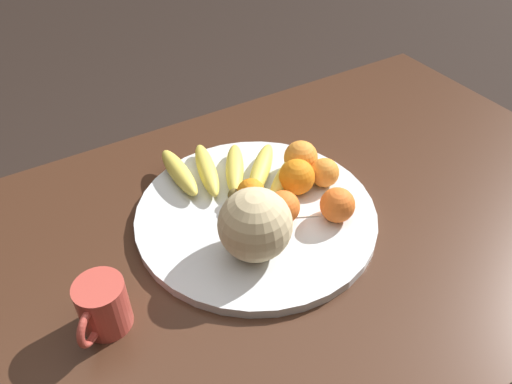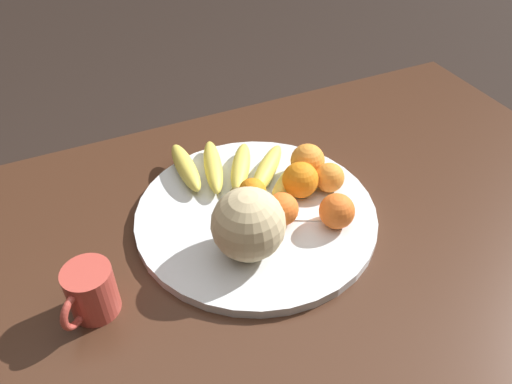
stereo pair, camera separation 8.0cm
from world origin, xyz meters
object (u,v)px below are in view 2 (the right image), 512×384
(banana_bunch, at_px, (241,169))
(orange_front_left, at_px, (308,161))
(orange_back_right, at_px, (282,210))
(produce_tag, at_px, (298,214))
(ceramic_mug, at_px, (90,292))
(fruit_bowl, at_px, (256,214))
(orange_back_left, at_px, (252,192))
(orange_front_right, at_px, (337,211))
(orange_mid_center, at_px, (300,180))
(kitchen_table, at_px, (293,258))
(orange_top_small, at_px, (329,178))
(melon, at_px, (248,224))

(banana_bunch, relative_size, orange_front_left, 4.29)
(orange_back_right, height_order, produce_tag, orange_back_right)
(orange_front_left, distance_m, ceramic_mug, 0.51)
(fruit_bowl, distance_m, banana_bunch, 0.12)
(fruit_bowl, xyz_separation_m, orange_back_right, (-0.03, 0.05, 0.04))
(produce_tag, bearing_deg, orange_front_left, -99.49)
(orange_back_left, xyz_separation_m, produce_tag, (-0.07, 0.07, -0.03))
(orange_front_right, relative_size, orange_back_left, 1.22)
(orange_mid_center, xyz_separation_m, ceramic_mug, (0.44, 0.10, -0.01))
(kitchen_table, height_order, ceramic_mug, ceramic_mug)
(orange_back_left, bearing_deg, orange_front_left, -166.66)
(fruit_bowl, height_order, ceramic_mug, ceramic_mug)
(banana_bunch, distance_m, orange_back_right, 0.16)
(orange_front_right, distance_m, orange_back_left, 0.17)
(fruit_bowl, bearing_deg, orange_back_right, 123.78)
(produce_tag, relative_size, ceramic_mug, 0.91)
(orange_front_left, bearing_deg, kitchen_table, 52.61)
(produce_tag, bearing_deg, orange_top_small, -128.92)
(kitchen_table, bearing_deg, orange_front_left, -127.39)
(melon, bearing_deg, orange_front_right, 177.62)
(orange_back_right, xyz_separation_m, orange_top_small, (-0.13, -0.05, -0.00))
(orange_mid_center, xyz_separation_m, orange_back_right, (0.07, 0.06, -0.00))
(orange_back_left, xyz_separation_m, orange_top_small, (-0.16, 0.03, 0.00))
(orange_top_small, height_order, produce_tag, orange_top_small)
(orange_back_left, height_order, produce_tag, orange_back_left)
(orange_back_left, relative_size, orange_top_small, 0.91)
(kitchen_table, height_order, orange_mid_center, orange_mid_center)
(melon, bearing_deg, fruit_bowl, -121.94)
(produce_tag, bearing_deg, orange_front_right, 160.87)
(orange_front_right, xyz_separation_m, orange_back_right, (0.09, -0.05, -0.00))
(melon, height_order, ceramic_mug, melon)
(fruit_bowl, xyz_separation_m, orange_front_left, (-0.15, -0.06, 0.04))
(ceramic_mug, bearing_deg, kitchen_table, -174.09)
(melon, distance_m, orange_front_left, 0.25)
(melon, distance_m, banana_bunch, 0.22)
(kitchen_table, distance_m, orange_front_right, 0.17)
(kitchen_table, relative_size, produce_tag, 15.93)
(kitchen_table, distance_m, melon, 0.23)
(kitchen_table, bearing_deg, melon, 19.30)
(orange_back_right, bearing_deg, kitchen_table, -177.51)
(banana_bunch, height_order, orange_mid_center, orange_mid_center)
(orange_front_left, relative_size, orange_back_right, 1.13)
(fruit_bowl, height_order, melon, melon)
(orange_front_left, xyz_separation_m, orange_back_left, (0.14, 0.03, -0.01))
(kitchen_table, height_order, orange_top_small, orange_top_small)
(orange_front_left, bearing_deg, orange_back_left, 13.34)
(kitchen_table, relative_size, orange_back_right, 22.26)
(orange_front_right, xyz_separation_m, orange_back_left, (0.12, -0.12, -0.01))
(ceramic_mug, bearing_deg, banana_bunch, -150.17)
(orange_front_right, bearing_deg, produce_tag, -45.99)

